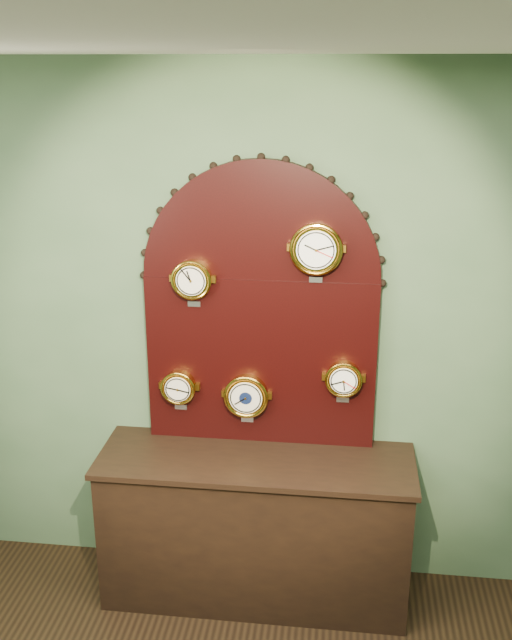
# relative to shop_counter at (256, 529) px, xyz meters

# --- Properties ---
(wall_back) EXTENTS (4.00, 0.00, 4.00)m
(wall_back) POSITION_rel_shop_counter_xyz_m (0.00, 0.27, 1.00)
(wall_back) COLOR #456142
(wall_back) RESTS_ON ground
(ceiling) EXTENTS (5.00, 5.00, 0.00)m
(ceiling) POSITION_rel_shop_counter_xyz_m (0.00, -2.23, 2.40)
(ceiling) COLOR white
(ceiling) RESTS_ON wall_back
(shop_counter) EXTENTS (1.60, 0.50, 0.80)m
(shop_counter) POSITION_rel_shop_counter_xyz_m (0.00, 0.00, 0.00)
(shop_counter) COLOR black
(shop_counter) RESTS_ON ground_plane
(display_board) EXTENTS (1.26, 0.06, 1.53)m
(display_board) POSITION_rel_shop_counter_xyz_m (0.00, 0.22, 1.23)
(display_board) COLOR black
(display_board) RESTS_ON shop_counter
(roman_clock) EXTENTS (0.21, 0.08, 0.26)m
(roman_clock) POSITION_rel_shop_counter_xyz_m (-0.34, 0.15, 1.34)
(roman_clock) COLOR gold
(roman_clock) RESTS_ON display_board
(arabic_clock) EXTENTS (0.26, 0.08, 0.31)m
(arabic_clock) POSITION_rel_shop_counter_xyz_m (0.28, 0.15, 1.51)
(arabic_clock) COLOR gold
(arabic_clock) RESTS_ON display_board
(hygrometer) EXTENTS (0.19, 0.08, 0.24)m
(hygrometer) POSITION_rel_shop_counter_xyz_m (-0.43, 0.15, 0.74)
(hygrometer) COLOR gold
(hygrometer) RESTS_ON display_board
(barometer) EXTENTS (0.24, 0.08, 0.29)m
(barometer) POSITION_rel_shop_counter_xyz_m (-0.07, 0.15, 0.71)
(barometer) COLOR gold
(barometer) RESTS_ON display_board
(tide_clock) EXTENTS (0.19, 0.08, 0.24)m
(tide_clock) POSITION_rel_shop_counter_xyz_m (0.44, 0.15, 0.83)
(tide_clock) COLOR gold
(tide_clock) RESTS_ON display_board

